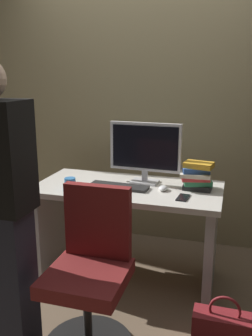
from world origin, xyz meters
name	(u,v)px	position (x,y,z in m)	size (l,w,h in m)	color
ground_plane	(128,278)	(0.00, 0.00, 0.00)	(9.00, 9.00, 0.00)	brown
wall_back	(154,80)	(0.00, 0.84, 1.50)	(6.40, 0.10, 3.00)	#8C7F5B
desk	(128,217)	(0.00, 0.00, 0.51)	(1.35, 0.67, 0.75)	beige
office_chair	(90,278)	(-0.01, -0.73, 0.43)	(0.52, 0.52, 0.94)	black
monitor	(145,150)	(0.10, 0.12, 1.01)	(0.54, 0.15, 0.46)	silver
keyboard	(119,186)	(-0.05, -0.06, 0.76)	(0.43, 0.13, 0.02)	#262626
mouse	(163,188)	(0.27, -0.03, 0.77)	(0.06, 0.10, 0.03)	white
cup_near_keyboard	(70,184)	(-0.37, -0.19, 0.80)	(0.08, 0.08, 0.09)	#3372B2
book_stack	(197,176)	(0.49, 0.07, 0.85)	(0.24, 0.19, 0.20)	black
cell_phone	(183,198)	(0.42, -0.15, 0.76)	(0.07, 0.14, 0.01)	black
handbag	(223,334)	(0.74, -0.62, 0.14)	(0.34, 0.14, 0.38)	maroon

